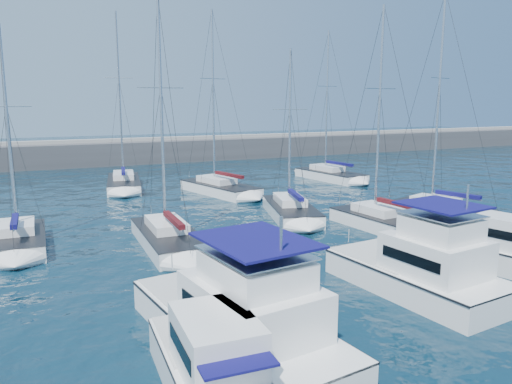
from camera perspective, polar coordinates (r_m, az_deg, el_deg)
name	(u,v)px	position (r m, az deg, el deg)	size (l,w,h in m)	color
ground	(390,282)	(25.23, 15.11, -9.88)	(220.00, 220.00, 0.00)	black
breakwater	(149,155)	(72.14, -12.10, 4.21)	(160.00, 6.00, 4.45)	#424244
motor_yacht_port_outer	(211,369)	(15.38, -5.11, -19.51)	(2.75, 6.61, 3.20)	white
motor_yacht_port_inner	(241,321)	(17.71, -1.76, -14.53)	(5.23, 10.53, 4.69)	white
motor_yacht_stbd_inner	(423,270)	(23.80, 18.51, -8.42)	(4.67, 8.70, 4.69)	white
motor_yacht_stbd_outer	(494,250)	(28.88, 25.58, -6.00)	(3.80, 6.41, 3.20)	white
sailboat_mid_a	(17,241)	(32.49, -25.61, -5.02)	(3.19, 6.96, 13.16)	white
sailboat_mid_b	(169,238)	(30.31, -9.96, -5.19)	(3.26, 8.60, 14.93)	white
sailboat_mid_c	(291,211)	(37.27, 4.03, -2.14)	(5.03, 8.61, 12.63)	white
sailboat_mid_d	(382,221)	(35.06, 14.20, -3.20)	(3.92, 7.82, 15.01)	white
sailboat_mid_e	(440,211)	(39.28, 20.31, -2.04)	(5.17, 7.94, 16.35)	white
sailboat_back_a	(124,183)	(51.11, -14.87, 1.02)	(4.53, 9.59, 17.31)	white
sailboat_back_b	(220,188)	(46.69, -4.17, 0.47)	(5.39, 9.45, 16.97)	white
sailboat_back_c	(330,175)	(55.35, 8.47, 1.95)	(4.35, 9.09, 16.21)	white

